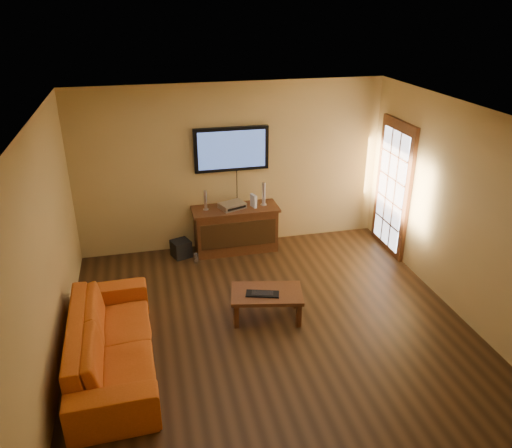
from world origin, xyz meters
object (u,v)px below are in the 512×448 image
object	(u,v)px
game_console	(254,201)
bottle	(196,258)
television	(231,149)
speaker_right	(264,195)
keyboard	(262,294)
media_console	(236,229)
sofa	(111,333)
speaker_left	(205,201)
subwoofer	(181,249)
av_receiver	(232,205)
coffee_table	(267,296)

from	to	relation	value
game_console	bottle	bearing A→B (deg)	178.32
television	speaker_right	world-z (taller)	television
game_console	bottle	xyz separation A→B (m)	(-1.01, -0.30, -0.77)
television	keyboard	distance (m)	2.60
media_console	game_console	bearing A→B (deg)	-4.97
television	keyboard	xyz separation A→B (m)	(-0.05, -2.26, -1.27)
sofa	keyboard	bearing A→B (deg)	-77.21
speaker_right	game_console	world-z (taller)	speaker_right
speaker_left	speaker_right	world-z (taller)	speaker_right
bottle	keyboard	size ratio (longest dim) A/B	0.42
subwoofer	speaker_left	bearing A→B (deg)	-10.02
media_console	subwoofer	world-z (taller)	media_console
speaker_right	subwoofer	xyz separation A→B (m)	(-1.39, -0.05, -0.79)
subwoofer	keyboard	bearing A→B (deg)	-86.34
media_console	game_console	size ratio (longest dim) A/B	6.60
speaker_left	bottle	bearing A→B (deg)	-123.09
sofa	subwoofer	bearing A→B (deg)	-23.38
bottle	av_receiver	bearing A→B (deg)	26.81
keyboard	media_console	bearing A→B (deg)	88.47
av_receiver	keyboard	bearing A→B (deg)	-110.79
speaker_left	av_receiver	bearing A→B (deg)	-4.06
coffee_table	game_console	distance (m)	2.06
sofa	speaker_right	xyz separation A→B (m)	(2.39, 2.52, 0.48)
bottle	speaker_left	bearing A→B (deg)	56.91
television	subwoofer	xyz separation A→B (m)	(-0.91, -0.26, -1.53)
television	game_console	distance (m)	0.90
media_console	bottle	distance (m)	0.83
coffee_table	sofa	bearing A→B (deg)	-165.19
speaker_right	av_receiver	distance (m)	0.54
media_console	keyboard	bearing A→B (deg)	-91.53
coffee_table	bottle	distance (m)	1.84
television	bottle	xyz separation A→B (m)	(-0.71, -0.55, -1.58)
sofa	speaker_right	world-z (taller)	speaker_right
av_receiver	sofa	bearing A→B (deg)	-147.19
speaker_left	av_receiver	world-z (taller)	speaker_left
coffee_table	sofa	xyz separation A→B (m)	(-1.93, -0.51, 0.12)
coffee_table	speaker_left	xyz separation A→B (m)	(-0.49, 2.04, 0.57)
sofa	game_console	xyz separation A→B (m)	(2.21, 2.48, 0.41)
speaker_left	bottle	size ratio (longest dim) A/B	1.71
game_console	bottle	world-z (taller)	game_console
coffee_table	av_receiver	bearing A→B (deg)	91.78
coffee_table	bottle	world-z (taller)	coffee_table
sofa	speaker_left	bearing A→B (deg)	-30.84
bottle	speaker_right	bearing A→B (deg)	16.15
media_console	bottle	bearing A→B (deg)	-155.42
television	subwoofer	bearing A→B (deg)	-164.17
av_receiver	media_console	bearing A→B (deg)	-32.38
speaker_left	speaker_right	size ratio (longest dim) A/B	0.85
keyboard	bottle	bearing A→B (deg)	110.93
speaker_left	subwoofer	world-z (taller)	speaker_left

